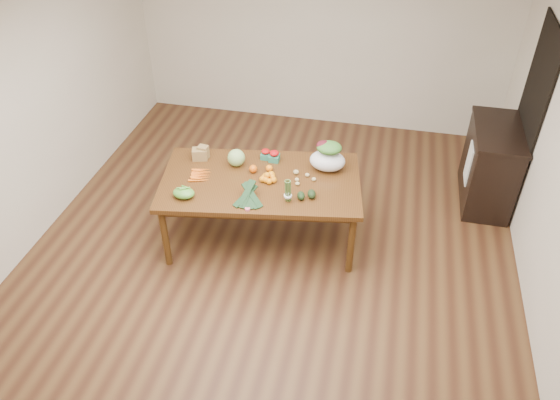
% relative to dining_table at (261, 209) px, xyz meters
% --- Properties ---
extents(floor, '(6.00, 6.00, 0.00)m').
position_rel_dining_table_xyz_m(floor, '(0.16, -0.32, -0.38)').
color(floor, brown).
rests_on(floor, ground).
extents(room_walls, '(5.02, 6.02, 2.70)m').
position_rel_dining_table_xyz_m(room_walls, '(0.16, -0.32, 0.97)').
color(room_walls, silver).
rests_on(room_walls, floor).
extents(dining_table, '(2.15, 1.41, 0.75)m').
position_rel_dining_table_xyz_m(dining_table, '(0.00, 0.00, 0.00)').
color(dining_table, '#4D2C12').
rests_on(dining_table, floor).
extents(doorway_dark, '(0.02, 1.00, 2.10)m').
position_rel_dining_table_xyz_m(doorway_dark, '(2.64, 1.28, 0.68)').
color(doorway_dark, black).
rests_on(doorway_dark, floor).
extents(cabinet, '(0.52, 1.02, 0.94)m').
position_rel_dining_table_xyz_m(cabinet, '(2.38, 1.22, 0.10)').
color(cabinet, black).
rests_on(cabinet, floor).
extents(dish_towel, '(0.02, 0.28, 0.45)m').
position_rel_dining_table_xyz_m(dish_towel, '(2.12, 1.08, 0.18)').
color(dish_towel, white).
rests_on(dish_towel, cabinet).
extents(paper_bag, '(0.23, 0.20, 0.15)m').
position_rel_dining_table_xyz_m(paper_bag, '(-0.72, 0.23, 0.45)').
color(paper_bag, olive).
rests_on(paper_bag, dining_table).
extents(cabbage, '(0.18, 0.18, 0.18)m').
position_rel_dining_table_xyz_m(cabbage, '(-0.31, 0.20, 0.47)').
color(cabbage, '#9BB669').
rests_on(cabbage, dining_table).
extents(strawberry_basket_a, '(0.11, 0.11, 0.09)m').
position_rel_dining_table_xyz_m(strawberry_basket_a, '(-0.04, 0.39, 0.42)').
color(strawberry_basket_a, '#BB100C').
rests_on(strawberry_basket_a, dining_table).
extents(strawberry_basket_b, '(0.12, 0.12, 0.10)m').
position_rel_dining_table_xyz_m(strawberry_basket_b, '(0.06, 0.37, 0.42)').
color(strawberry_basket_b, red).
rests_on(strawberry_basket_b, dining_table).
extents(orange_a, '(0.08, 0.08, 0.08)m').
position_rel_dining_table_xyz_m(orange_a, '(-0.11, 0.11, 0.42)').
color(orange_a, orange).
rests_on(orange_a, dining_table).
extents(orange_b, '(0.07, 0.07, 0.07)m').
position_rel_dining_table_xyz_m(orange_b, '(0.05, 0.17, 0.41)').
color(orange_b, orange).
rests_on(orange_b, dining_table).
extents(orange_c, '(0.08, 0.08, 0.08)m').
position_rel_dining_table_xyz_m(orange_c, '(0.10, 0.06, 0.41)').
color(orange_c, orange).
rests_on(orange_c, dining_table).
extents(mandarin_cluster, '(0.21, 0.21, 0.10)m').
position_rel_dining_table_xyz_m(mandarin_cluster, '(0.07, 0.00, 0.42)').
color(mandarin_cluster, orange).
rests_on(mandarin_cluster, dining_table).
extents(carrots, '(0.26, 0.28, 0.03)m').
position_rel_dining_table_xyz_m(carrots, '(-0.62, -0.07, 0.39)').
color(carrots, orange).
rests_on(carrots, dining_table).
extents(snap_pea_bag, '(0.21, 0.16, 0.10)m').
position_rel_dining_table_xyz_m(snap_pea_bag, '(-0.65, -0.44, 0.42)').
color(snap_pea_bag, '#549A34').
rests_on(snap_pea_bag, dining_table).
extents(kale_bunch, '(0.38, 0.45, 0.16)m').
position_rel_dining_table_xyz_m(kale_bunch, '(-0.02, -0.40, 0.45)').
color(kale_bunch, '#15301C').
rests_on(kale_bunch, dining_table).
extents(asparagus_bundle, '(0.10, 0.13, 0.26)m').
position_rel_dining_table_xyz_m(asparagus_bundle, '(0.34, -0.29, 0.50)').
color(asparagus_bundle, '#57833C').
rests_on(asparagus_bundle, dining_table).
extents(potato_a, '(0.04, 0.04, 0.04)m').
position_rel_dining_table_xyz_m(potato_a, '(0.36, 0.06, 0.39)').
color(potato_a, '#D2C579').
rests_on(potato_a, dining_table).
extents(potato_b, '(0.05, 0.04, 0.04)m').
position_rel_dining_table_xyz_m(potato_b, '(0.38, -0.01, 0.39)').
color(potato_b, '#D9C87D').
rests_on(potato_b, dining_table).
extents(potato_c, '(0.05, 0.04, 0.04)m').
position_rel_dining_table_xyz_m(potato_c, '(0.45, 0.16, 0.39)').
color(potato_c, '#DBB07E').
rests_on(potato_c, dining_table).
extents(potato_d, '(0.06, 0.05, 0.05)m').
position_rel_dining_table_xyz_m(potato_d, '(0.33, 0.18, 0.40)').
color(potato_d, tan).
rests_on(potato_d, dining_table).
extents(potato_e, '(0.05, 0.04, 0.04)m').
position_rel_dining_table_xyz_m(potato_e, '(0.53, 0.10, 0.39)').
color(potato_e, tan).
rests_on(potato_e, dining_table).
extents(avocado_a, '(0.10, 0.12, 0.07)m').
position_rel_dining_table_xyz_m(avocado_a, '(0.45, -0.22, 0.41)').
color(avocado_a, black).
rests_on(avocado_a, dining_table).
extents(avocado_b, '(0.11, 0.14, 0.08)m').
position_rel_dining_table_xyz_m(avocado_b, '(0.55, -0.18, 0.41)').
color(avocado_b, black).
rests_on(avocado_b, dining_table).
extents(salad_bag, '(0.41, 0.33, 0.28)m').
position_rel_dining_table_xyz_m(salad_bag, '(0.62, 0.34, 0.52)').
color(salad_bag, white).
rests_on(salad_bag, dining_table).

